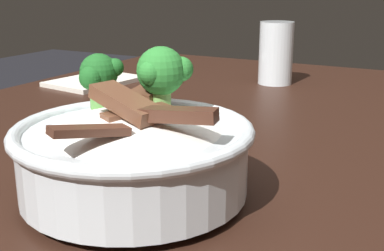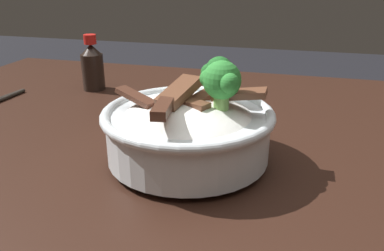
% 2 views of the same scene
% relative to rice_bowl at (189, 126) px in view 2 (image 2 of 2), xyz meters
% --- Properties ---
extents(rice_bowl, '(0.21, 0.21, 0.13)m').
position_rel_rice_bowl_xyz_m(rice_bowl, '(0.00, 0.00, 0.00)').
color(rice_bowl, silver).
rests_on(rice_bowl, dining_table).
extents(soy_sauce_bottle, '(0.04, 0.04, 0.11)m').
position_rel_rice_bowl_xyz_m(soy_sauce_bottle, '(0.27, -0.25, -0.00)').
color(soy_sauce_bottle, black).
rests_on(soy_sauce_bottle, dining_table).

